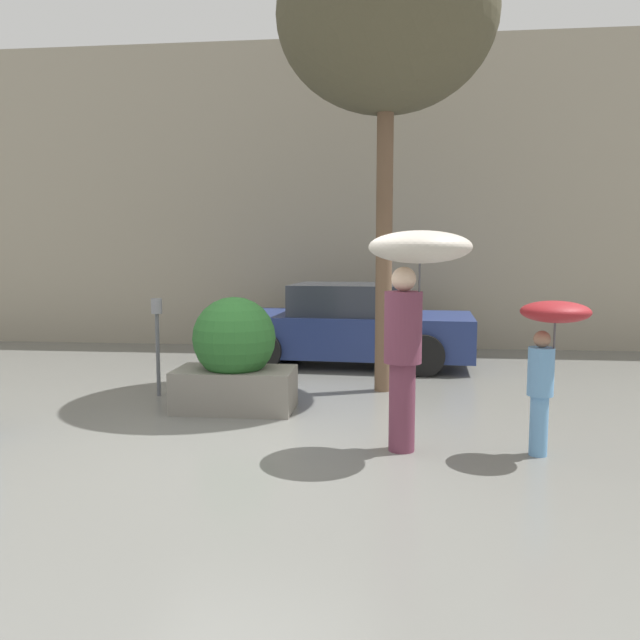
{
  "coord_description": "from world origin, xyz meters",
  "views": [
    {
      "loc": [
        1.27,
        -6.06,
        1.88
      ],
      "look_at": [
        0.46,
        1.6,
        1.05
      ],
      "focal_mm": 35.0,
      "sensor_mm": 36.0,
      "label": 1
    }
  ],
  "objects_px": {
    "planter_box": "(235,357)",
    "parked_car_near": "(349,327)",
    "street_tree": "(387,19)",
    "person_adult": "(414,286)",
    "person_child": "(550,341)",
    "parking_meter": "(157,326)"
  },
  "relations": [
    {
      "from": "parked_car_near",
      "to": "street_tree",
      "type": "height_order",
      "value": "street_tree"
    },
    {
      "from": "person_child",
      "to": "parking_meter",
      "type": "bearing_deg",
      "value": -178.69
    },
    {
      "from": "planter_box",
      "to": "parked_car_near",
      "type": "bearing_deg",
      "value": 70.82
    },
    {
      "from": "person_child",
      "to": "parked_car_near",
      "type": "relative_size",
      "value": 0.34
    },
    {
      "from": "parking_meter",
      "to": "person_adult",
      "type": "bearing_deg",
      "value": -32.15
    },
    {
      "from": "person_child",
      "to": "parking_meter",
      "type": "height_order",
      "value": "person_child"
    },
    {
      "from": "parked_car_near",
      "to": "street_tree",
      "type": "distance_m",
      "value": 4.78
    },
    {
      "from": "person_adult",
      "to": "person_child",
      "type": "relative_size",
      "value": 1.44
    },
    {
      "from": "planter_box",
      "to": "person_adult",
      "type": "xyz_separation_m",
      "value": [
        2.04,
        -1.4,
        0.94
      ]
    },
    {
      "from": "planter_box",
      "to": "parked_car_near",
      "type": "relative_size",
      "value": 0.33
    },
    {
      "from": "person_child",
      "to": "street_tree",
      "type": "distance_m",
      "value": 4.87
    },
    {
      "from": "person_adult",
      "to": "person_child",
      "type": "distance_m",
      "value": 1.33
    },
    {
      "from": "planter_box",
      "to": "parking_meter",
      "type": "relative_size",
      "value": 1.09
    },
    {
      "from": "parked_car_near",
      "to": "planter_box",
      "type": "bearing_deg",
      "value": 164.7
    },
    {
      "from": "person_adult",
      "to": "person_child",
      "type": "bearing_deg",
      "value": 28.87
    },
    {
      "from": "parked_car_near",
      "to": "street_tree",
      "type": "bearing_deg",
      "value": -160.4
    },
    {
      "from": "street_tree",
      "to": "planter_box",
      "type": "bearing_deg",
      "value": -144.58
    },
    {
      "from": "street_tree",
      "to": "parking_meter",
      "type": "relative_size",
      "value": 4.74
    },
    {
      "from": "planter_box",
      "to": "street_tree",
      "type": "bearing_deg",
      "value": 35.42
    },
    {
      "from": "person_adult",
      "to": "parked_car_near",
      "type": "relative_size",
      "value": 0.49
    },
    {
      "from": "person_adult",
      "to": "parking_meter",
      "type": "height_order",
      "value": "person_adult"
    },
    {
      "from": "person_adult",
      "to": "parking_meter",
      "type": "distance_m",
      "value": 3.87
    }
  ]
}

